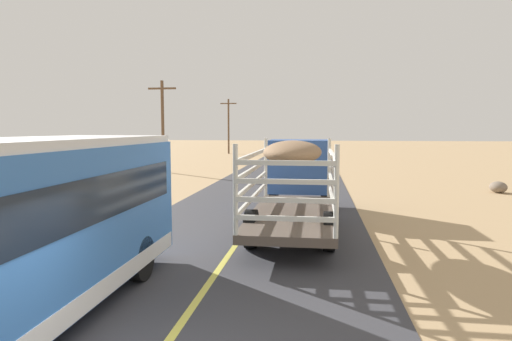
# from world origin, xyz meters

# --- Properties ---
(livestock_truck) EXTENTS (2.53, 9.70, 3.02)m
(livestock_truck) POSITION_xyz_m (1.58, 11.59, 1.79)
(livestock_truck) COLOR #3359A5
(livestock_truck) RESTS_ON road_surface
(power_pole_mid) EXTENTS (2.20, 0.24, 7.07)m
(power_pole_mid) POSITION_xyz_m (-9.56, 27.93, 3.82)
(power_pole_mid) COLOR brown
(power_pole_mid) RESTS_ON ground
(power_pole_far) EXTENTS (2.20, 0.24, 7.36)m
(power_pole_far) POSITION_xyz_m (-9.56, 53.70, 3.96)
(power_pole_far) COLOR brown
(power_pole_far) RESTS_ON ground
(boulder_mid_field) EXTENTS (0.85, 1.03, 0.60)m
(boulder_mid_field) POSITION_xyz_m (11.89, 19.64, 0.30)
(boulder_mid_field) COLOR #756656
(boulder_mid_field) RESTS_ON ground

